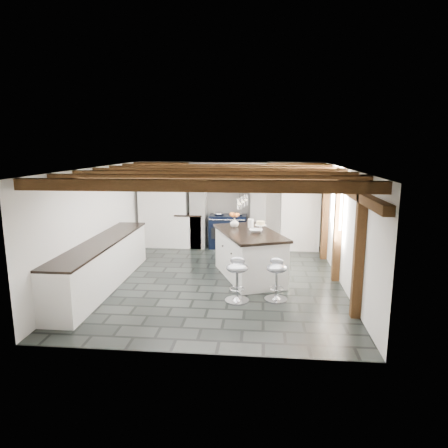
# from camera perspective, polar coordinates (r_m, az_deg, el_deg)

# --- Properties ---
(ground) EXTENTS (6.00, 6.00, 0.00)m
(ground) POSITION_cam_1_polar(r_m,az_deg,el_deg) (8.34, -0.95, -7.95)
(ground) COLOR black
(ground) RESTS_ON ground
(room_shell) EXTENTS (6.00, 6.03, 6.00)m
(room_shell) POSITION_cam_1_polar(r_m,az_deg,el_deg) (9.52, -3.69, 1.06)
(room_shell) COLOR silver
(room_shell) RESTS_ON ground
(range_cooker) EXTENTS (1.00, 0.63, 0.99)m
(range_cooker) POSITION_cam_1_polar(r_m,az_deg,el_deg) (10.79, 0.59, -0.95)
(range_cooker) COLOR black
(range_cooker) RESTS_ON ground
(kitchen_island) EXTENTS (1.68, 2.23, 1.31)m
(kitchen_island) POSITION_cam_1_polar(r_m,az_deg,el_deg) (8.38, 3.59, -4.29)
(kitchen_island) COLOR white
(kitchen_island) RESTS_ON ground
(bar_stool_near) EXTENTS (0.49, 0.49, 0.77)m
(bar_stool_near) POSITION_cam_1_polar(r_m,az_deg,el_deg) (7.22, 7.54, -7.17)
(bar_stool_near) COLOR silver
(bar_stool_near) RESTS_ON ground
(bar_stool_far) EXTENTS (0.44, 0.44, 0.80)m
(bar_stool_far) POSITION_cam_1_polar(r_m,az_deg,el_deg) (7.10, 1.91, -7.23)
(bar_stool_far) COLOR silver
(bar_stool_far) RESTS_ON ground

